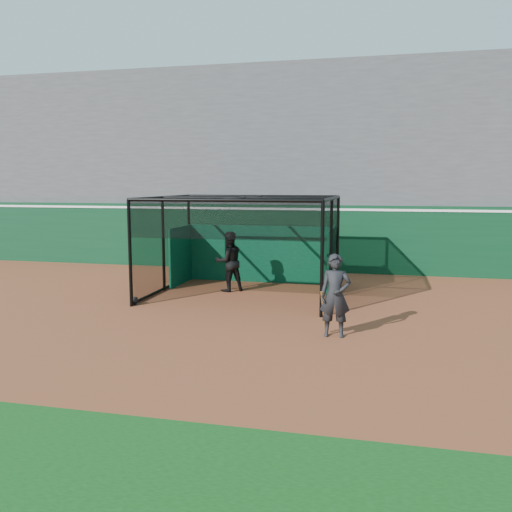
# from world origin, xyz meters

# --- Properties ---
(ground) EXTENTS (120.00, 120.00, 0.00)m
(ground) POSITION_xyz_m (0.00, 0.00, 0.00)
(ground) COLOR brown
(ground) RESTS_ON ground
(outfield_wall) EXTENTS (50.00, 0.50, 2.50)m
(outfield_wall) POSITION_xyz_m (0.00, 8.50, 1.29)
(outfield_wall) COLOR #09351B
(outfield_wall) RESTS_ON ground
(grandstand) EXTENTS (50.00, 7.85, 8.95)m
(grandstand) POSITION_xyz_m (0.00, 12.27, 4.48)
(grandstand) COLOR #4C4C4F
(grandstand) RESTS_ON ground
(batting_cage) EXTENTS (5.22, 4.59, 2.87)m
(batting_cage) POSITION_xyz_m (-0.41, 3.69, 1.43)
(batting_cage) COLOR black
(batting_cage) RESTS_ON ground
(batter) EXTENTS (1.13, 1.10, 1.84)m
(batter) POSITION_xyz_m (-0.99, 4.05, 0.92)
(batter) COLOR black
(batter) RESTS_ON ground
(on_deck_player) EXTENTS (0.69, 0.48, 1.80)m
(on_deck_player) POSITION_xyz_m (2.63, -0.23, 0.90)
(on_deck_player) COLOR black
(on_deck_player) RESTS_ON ground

